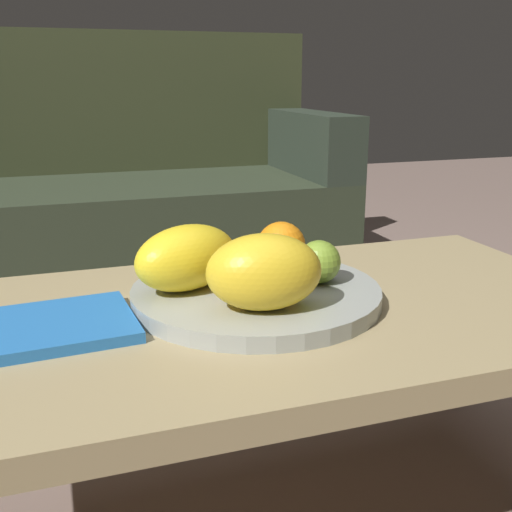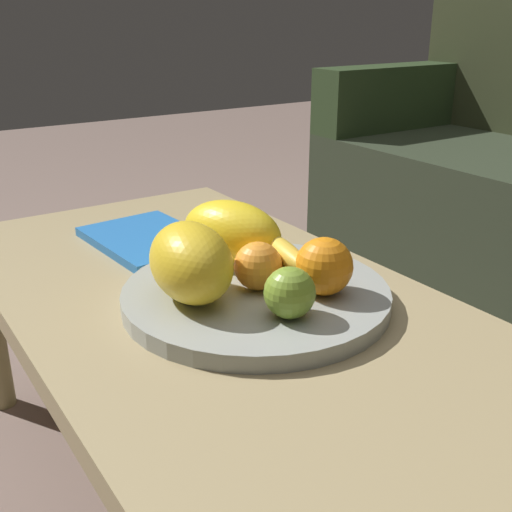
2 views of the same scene
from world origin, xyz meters
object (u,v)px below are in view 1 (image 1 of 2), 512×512
Objects in this scene: melon_large_front at (187,258)px; orange_left at (281,246)px; coffee_table at (250,335)px; couch at (91,207)px; orange_front at (258,264)px; apple_front at (319,262)px; fruit_bowl at (256,294)px; banana_bunch at (240,262)px; magazine at (42,328)px; melon_smaller_beside at (263,272)px.

melon_large_front is 0.18m from orange_left.
coffee_table is 0.69× the size of couch.
orange_front is 1.02× the size of apple_front.
fruit_bowl is at bearing -160.93° from orange_front.
orange_front reaches higher than apple_front.
orange_front is at bearing -133.61° from orange_left.
coffee_table is at bearing -122.10° from fruit_bowl.
apple_front is (0.21, -0.04, -0.02)m from melon_large_front.
fruit_bowl is 0.07m from banana_bunch.
apple_front is 0.28× the size of magazine.
banana_bunch is at bearing 85.33° from melon_smaller_beside.
orange_front is at bearing -75.06° from banana_bunch.
orange_left reaches higher than fruit_bowl.
fruit_bowl is 0.05m from orange_front.
melon_smaller_beside is (-0.00, -0.06, 0.12)m from coffee_table.
fruit_bowl reaches higher than coffee_table.
fruit_bowl is 2.24× the size of melon_large_front.
couch is at bearing 95.88° from melon_smaller_beside.
coffee_table is 1.34m from couch.
apple_front is (0.12, 0.08, -0.02)m from melon_smaller_beside.
banana_bunch reaches higher than magazine.
couch reaches higher than orange_left.
apple_front is (0.27, -1.31, 0.15)m from couch.
couch reaches higher than melon_large_front.
coffee_table is 14.09× the size of orange_left.
orange_left is at bearing 9.30° from magazine.
melon_large_front is 2.10× the size of orange_left.
magazine is (-0.32, -0.03, -0.00)m from fruit_bowl.
melon_large_front reaches higher than apple_front.
melon_large_front is (-0.08, 0.06, 0.12)m from coffee_table.
orange_left is 0.41m from magazine.
couch is at bearing 101.51° from apple_front.
apple_front is 0.13m from banana_bunch.
coffee_table is at bearing 88.17° from melon_smaller_beside.
orange_left is at bearing 48.89° from coffee_table.
magazine is (-0.16, -1.32, 0.10)m from couch.
orange_front is (0.00, 0.00, 0.05)m from fruit_bowl.
magazine is (-0.30, 0.07, -0.07)m from melon_smaller_beside.
coffee_table is at bearing -131.11° from orange_left.
couch is 6.80× the size of magazine.
coffee_table is 2.99× the size of fruit_bowl.
banana_bunch is at bearing -168.04° from orange_left.
orange_front is at bearing 171.09° from apple_front.
banana_bunch reaches higher than coffee_table.
melon_smaller_beside is 2.32× the size of orange_front.
couch reaches higher than melon_smaller_beside.
orange_left is (0.09, 0.16, -0.01)m from melon_smaller_beside.
banana_bunch is at bearing 83.27° from coffee_table.
magazine is (-0.31, -0.08, -0.04)m from banana_bunch.
fruit_bowl reaches higher than magazine.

